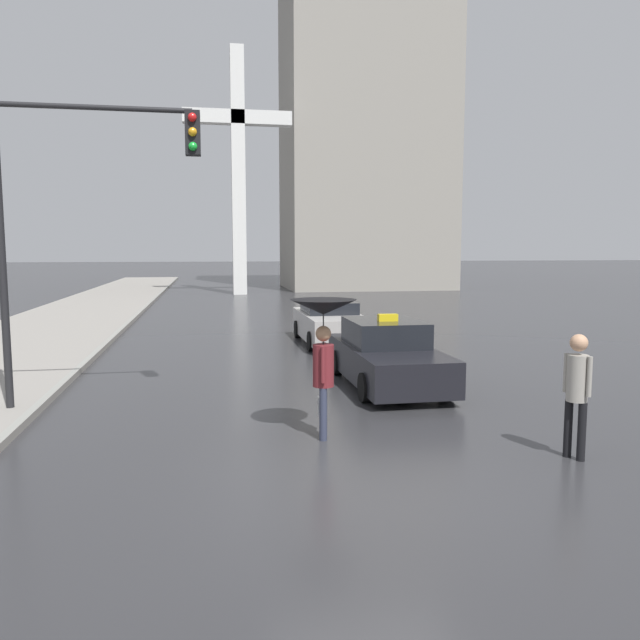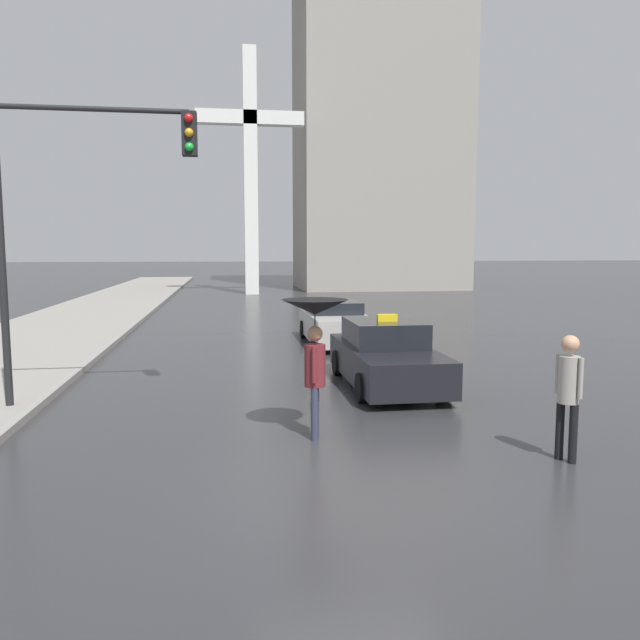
# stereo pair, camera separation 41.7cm
# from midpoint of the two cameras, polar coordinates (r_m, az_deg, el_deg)

# --- Properties ---
(ground_plane) EXTENTS (300.00, 300.00, 0.00)m
(ground_plane) POSITION_cam_midpoint_polar(r_m,az_deg,el_deg) (8.02, 3.51, -15.87)
(ground_plane) COLOR #2D2D30
(taxi) EXTENTS (1.91, 4.52, 1.62)m
(taxi) POSITION_cam_midpoint_polar(r_m,az_deg,el_deg) (14.06, 5.27, -3.28)
(taxi) COLOR black
(taxi) RESTS_ON ground_plane
(sedan_red) EXTENTS (1.91, 4.67, 1.37)m
(sedan_red) POSITION_cam_midpoint_polar(r_m,az_deg,el_deg) (20.26, 0.32, -0.29)
(sedan_red) COLOR #B7B2AD
(sedan_red) RESTS_ON ground_plane
(pedestrian_with_umbrella) EXTENTS (1.06, 1.06, 2.26)m
(pedestrian_with_umbrella) POSITION_cam_midpoint_polar(r_m,az_deg,el_deg) (9.91, -0.90, -0.77)
(pedestrian_with_umbrella) COLOR #2D3347
(pedestrian_with_umbrella) RESTS_ON ground_plane
(pedestrian_man) EXTENTS (0.39, 0.43, 1.84)m
(pedestrian_man) POSITION_cam_midpoint_polar(r_m,az_deg,el_deg) (9.71, 21.30, -5.56)
(pedestrian_man) COLOR black
(pedestrian_man) RESTS_ON ground_plane
(traffic_light) EXTENTS (3.63, 0.38, 5.88)m
(traffic_light) POSITION_cam_midpoint_polar(r_m,az_deg,el_deg) (12.41, -21.95, 10.81)
(traffic_light) COLOR black
(traffic_light) RESTS_ON ground_plane
(building_tower_near) EXTENTS (12.37, 9.32, 30.44)m
(building_tower_near) POSITION_cam_midpoint_polar(r_m,az_deg,el_deg) (51.23, 3.92, 20.22)
(building_tower_near) COLOR gray
(building_tower_near) RESTS_ON ground_plane
(monument_cross) EXTENTS (7.15, 0.90, 16.24)m
(monument_cross) POSITION_cam_midpoint_polar(r_m,az_deg,el_deg) (43.16, -7.78, 14.64)
(monument_cross) COLOR white
(monument_cross) RESTS_ON ground_plane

